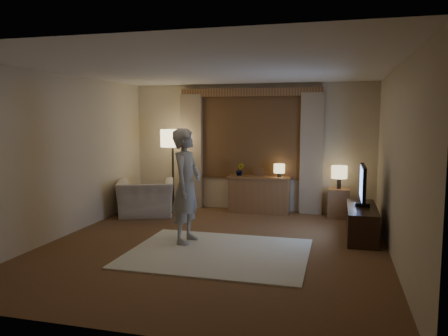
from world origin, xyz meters
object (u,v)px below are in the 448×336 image
(side_table, at_px, (338,203))
(sideboard, at_px, (259,195))
(tv_stand, at_px, (362,222))
(person, at_px, (186,186))
(armchair, at_px, (146,198))

(side_table, bearing_deg, sideboard, 178.16)
(tv_stand, bearing_deg, sideboard, 143.09)
(sideboard, xyz_separation_m, tv_stand, (1.92, -1.44, -0.10))
(person, bearing_deg, armchair, 45.51)
(sideboard, distance_m, tv_stand, 2.40)
(sideboard, height_order, person, person)
(sideboard, bearing_deg, tv_stand, -36.91)
(side_table, height_order, tv_stand, side_table)
(person, bearing_deg, sideboard, -11.84)
(sideboard, relative_size, armchair, 1.12)
(armchair, bearing_deg, side_table, 170.95)
(armchair, distance_m, side_table, 3.73)
(sideboard, bearing_deg, person, -105.63)
(side_table, relative_size, tv_stand, 0.40)
(side_table, relative_size, person, 0.32)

